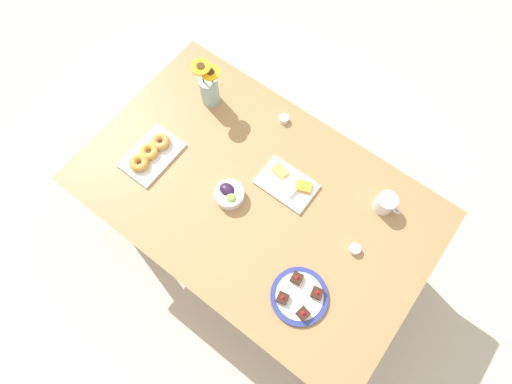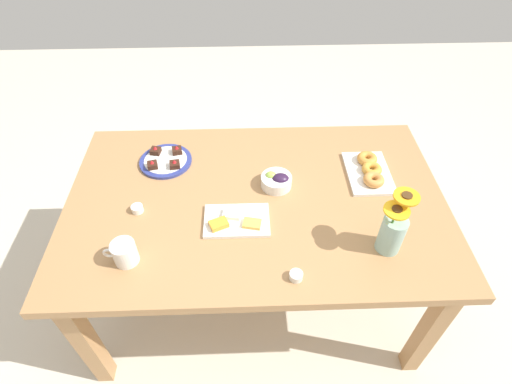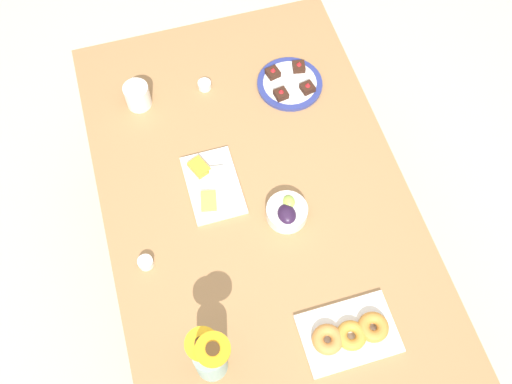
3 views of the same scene
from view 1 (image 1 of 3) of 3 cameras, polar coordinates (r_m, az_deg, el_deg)
ground_plane at (r=2.51m, az=0.00°, el=-6.52°), size 6.00×6.00×0.00m
dining_table at (r=1.88m, az=0.00°, el=-1.39°), size 1.60×1.00×0.74m
coffee_mug at (r=1.83m, az=18.04°, el=-1.51°), size 0.12×0.09×0.09m
grape_bowl at (r=1.77m, az=-3.87°, el=-0.29°), size 0.13×0.13×0.07m
cheese_platter at (r=1.82m, az=4.58°, el=1.16°), size 0.26×0.17×0.03m
croissant_platter at (r=1.93m, az=-14.82°, el=5.34°), size 0.19×0.28×0.05m
jam_cup_honey at (r=1.97m, az=4.02°, el=10.42°), size 0.05×0.05×0.03m
jam_cup_berry at (r=1.76m, az=13.95°, el=-7.90°), size 0.05×0.05×0.03m
dessert_plate at (r=1.69m, az=6.23°, el=-14.56°), size 0.24×0.24×0.05m
flower_vase at (r=1.97m, az=-6.71°, el=14.48°), size 0.12×0.11×0.27m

